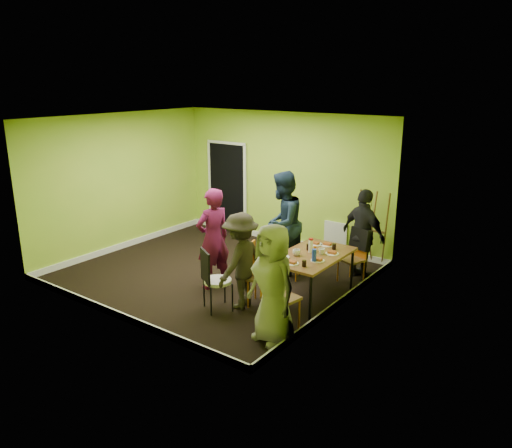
# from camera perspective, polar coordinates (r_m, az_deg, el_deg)

# --- Properties ---
(ground) EXTENTS (5.00, 5.00, 0.00)m
(ground) POSITION_cam_1_polar(r_m,az_deg,el_deg) (9.26, -4.68, -5.58)
(ground) COLOR black
(ground) RESTS_ON ground
(room_walls) EXTENTS (5.04, 4.54, 2.82)m
(room_walls) POSITION_cam_1_polar(r_m,az_deg,el_deg) (8.99, -4.76, 0.39)
(room_walls) COLOR #93C332
(room_walls) RESTS_ON ground
(dining_table) EXTENTS (0.90, 1.50, 0.75)m
(dining_table) POSITION_cam_1_polar(r_m,az_deg,el_deg) (8.02, 6.38, -3.84)
(dining_table) COLOR black
(dining_table) RESTS_ON ground
(chair_left_far) EXTENTS (0.50, 0.50, 0.92)m
(chair_left_far) POSITION_cam_1_polar(r_m,az_deg,el_deg) (8.87, 3.25, -2.99)
(chair_left_far) COLOR #C26412
(chair_left_far) RESTS_ON ground
(chair_left_near) EXTENTS (0.52, 0.52, 1.00)m
(chair_left_near) POSITION_cam_1_polar(r_m,az_deg,el_deg) (7.81, 0.14, -5.35)
(chair_left_near) COLOR #C26412
(chair_left_near) RESTS_ON ground
(chair_back_end) EXTENTS (0.50, 0.55, 0.95)m
(chair_back_end) POSITION_cam_1_polar(r_m,az_deg,el_deg) (8.87, 11.64, -2.27)
(chair_back_end) COLOR #C26412
(chair_back_end) RESTS_ON ground
(chair_front_end) EXTENTS (0.50, 0.50, 1.04)m
(chair_front_end) POSITION_cam_1_polar(r_m,az_deg,el_deg) (6.98, 2.42, -7.91)
(chair_front_end) COLOR #C26412
(chair_front_end) RESTS_ON ground
(chair_bentwood) EXTENTS (0.52, 0.52, 0.98)m
(chair_bentwood) POSITION_cam_1_polar(r_m,az_deg,el_deg) (7.65, -4.90, -6.05)
(chair_bentwood) COLOR black
(chair_bentwood) RESTS_ON ground
(easel) EXTENTS (0.60, 0.56, 1.49)m
(easel) POSITION_cam_1_polar(r_m,az_deg,el_deg) (9.56, 13.39, -0.61)
(easel) COLOR brown
(easel) RESTS_ON ground
(plate_near_left) EXTENTS (0.24, 0.24, 0.01)m
(plate_near_left) POSITION_cam_1_polar(r_m,az_deg,el_deg) (8.48, 6.77, -2.31)
(plate_near_left) COLOR white
(plate_near_left) RESTS_ON dining_table
(plate_near_right) EXTENTS (0.26, 0.26, 0.01)m
(plate_near_right) POSITION_cam_1_polar(r_m,az_deg,el_deg) (7.83, 2.90, -3.79)
(plate_near_right) COLOR white
(plate_near_right) RESTS_ON dining_table
(plate_far_back) EXTENTS (0.22, 0.22, 0.01)m
(plate_far_back) POSITION_cam_1_polar(r_m,az_deg,el_deg) (8.45, 8.15, -2.41)
(plate_far_back) COLOR white
(plate_far_back) RESTS_ON dining_table
(plate_far_front) EXTENTS (0.21, 0.21, 0.01)m
(plate_far_front) POSITION_cam_1_polar(r_m,az_deg,el_deg) (7.58, 4.11, -4.52)
(plate_far_front) COLOR white
(plate_far_front) RESTS_ON dining_table
(plate_wall_back) EXTENTS (0.21, 0.21, 0.01)m
(plate_wall_back) POSITION_cam_1_polar(r_m,az_deg,el_deg) (8.06, 8.69, -3.38)
(plate_wall_back) COLOR white
(plate_wall_back) RESTS_ON dining_table
(plate_wall_front) EXTENTS (0.21, 0.21, 0.01)m
(plate_wall_front) POSITION_cam_1_polar(r_m,az_deg,el_deg) (7.73, 7.05, -4.17)
(plate_wall_front) COLOR white
(plate_wall_front) RESTS_ON dining_table
(thermos) EXTENTS (0.07, 0.07, 0.21)m
(thermos) POSITION_cam_1_polar(r_m,az_deg,el_deg) (8.07, 6.27, -2.53)
(thermos) COLOR white
(thermos) RESTS_ON dining_table
(blue_bottle) EXTENTS (0.07, 0.07, 0.20)m
(blue_bottle) POSITION_cam_1_polar(r_m,az_deg,el_deg) (7.66, 6.66, -3.60)
(blue_bottle) COLOR #1834BA
(blue_bottle) RESTS_ON dining_table
(orange_bottle) EXTENTS (0.04, 0.04, 0.08)m
(orange_bottle) POSITION_cam_1_polar(r_m,az_deg,el_deg) (8.14, 6.77, -2.82)
(orange_bottle) COLOR #C26412
(orange_bottle) RESTS_ON dining_table
(glass_mid) EXTENTS (0.06, 0.06, 0.10)m
(glass_mid) POSITION_cam_1_polar(r_m,az_deg,el_deg) (8.19, 6.00, -2.63)
(glass_mid) COLOR black
(glass_mid) RESTS_ON dining_table
(glass_back) EXTENTS (0.07, 0.07, 0.10)m
(glass_back) POSITION_cam_1_polar(r_m,az_deg,el_deg) (8.27, 8.91, -2.56)
(glass_back) COLOR black
(glass_back) RESTS_ON dining_table
(glass_front) EXTENTS (0.07, 0.07, 0.10)m
(glass_front) POSITION_cam_1_polar(r_m,az_deg,el_deg) (7.47, 5.53, -4.51)
(glass_front) COLOR black
(glass_front) RESTS_ON dining_table
(cup_a) EXTENTS (0.12, 0.12, 0.10)m
(cup_a) POSITION_cam_1_polar(r_m,az_deg,el_deg) (7.92, 4.65, -3.26)
(cup_a) COLOR white
(cup_a) RESTS_ON dining_table
(cup_b) EXTENTS (0.10, 0.10, 0.10)m
(cup_b) POSITION_cam_1_polar(r_m,az_deg,el_deg) (8.01, 7.52, -3.12)
(cup_b) COLOR white
(cup_b) RESTS_ON dining_table
(person_standing) EXTENTS (0.58, 0.72, 1.73)m
(person_standing) POSITION_cam_1_polar(r_m,az_deg,el_deg) (8.38, -4.93, -1.68)
(person_standing) COLOR #5C0F3A
(person_standing) RESTS_ON ground
(person_left_far) EXTENTS (0.83, 1.01, 1.89)m
(person_left_far) POSITION_cam_1_polar(r_m,az_deg,el_deg) (8.93, 3.03, 0.04)
(person_left_far) COLOR #162538
(person_left_far) RESTS_ON ground
(person_left_near) EXTENTS (0.62, 1.01, 1.51)m
(person_left_near) POSITION_cam_1_polar(r_m,az_deg,el_deg) (7.66, -1.77, -4.23)
(person_left_near) COLOR black
(person_left_near) RESTS_ON ground
(person_back_end) EXTENTS (1.03, 0.70, 1.62)m
(person_back_end) POSITION_cam_1_polar(r_m,az_deg,el_deg) (8.96, 12.17, -1.18)
(person_back_end) COLOR black
(person_back_end) RESTS_ON ground
(person_front_end) EXTENTS (0.92, 0.72, 1.65)m
(person_front_end) POSITION_cam_1_polar(r_m,az_deg,el_deg) (6.66, 1.92, -6.85)
(person_front_end) COLOR gray
(person_front_end) RESTS_ON ground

